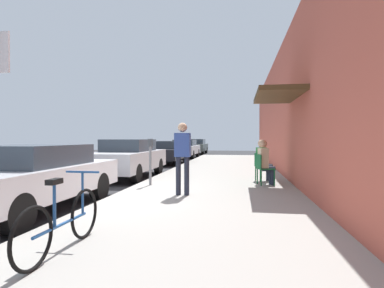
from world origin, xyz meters
TOP-DOWN VIEW (x-y plane):
  - ground_plane at (0.00, 0.00)m, footprint 60.00×60.00m
  - sidewalk_slab at (2.25, 2.00)m, footprint 4.50×32.00m
  - building_facade at (4.64, 2.00)m, footprint 1.40×32.00m
  - parked_car_0 at (-1.10, -1.57)m, footprint 1.80×4.40m
  - parked_car_1 at (-1.10, 3.78)m, footprint 1.80×4.40m
  - parked_car_2 at (-1.10, 10.12)m, footprint 1.80×4.40m
  - parked_car_3 at (-1.10, 15.50)m, footprint 1.80×4.40m
  - parked_car_4 at (-1.10, 21.68)m, footprint 1.80×4.40m
  - parking_meter at (0.45, 1.42)m, footprint 0.12×0.10m
  - bicycle_0 at (0.93, -3.78)m, footprint 0.46×1.71m
  - cafe_chair_0 at (3.64, 1.95)m, footprint 0.53×0.53m
  - seated_patron_0 at (3.70, 1.96)m, footprint 0.49×0.44m
  - cafe_chair_1 at (3.64, 2.72)m, footprint 0.56×0.56m
  - seated_patron_1 at (3.70, 2.74)m, footprint 0.51×0.47m
  - pedestrian_standing at (1.65, 0.03)m, footprint 0.36×0.22m

SIDE VIEW (x-z plane):
  - ground_plane at x=0.00m, z-range 0.00..0.00m
  - sidewalk_slab at x=2.25m, z-range 0.00..0.12m
  - bicycle_0 at x=0.93m, z-range 0.03..0.93m
  - cafe_chair_0 at x=3.64m, z-range 0.19..1.06m
  - cafe_chair_1 at x=3.64m, z-range 0.19..1.06m
  - parked_car_2 at x=-1.10m, z-range 0.04..1.34m
  - parked_car_0 at x=-1.10m, z-range 0.04..1.36m
  - parked_car_3 at x=-1.10m, z-range 0.03..1.39m
  - parked_car_4 at x=-1.10m, z-range 0.03..1.42m
  - parked_car_1 at x=-1.10m, z-range 0.03..1.45m
  - seated_patron_0 at x=3.70m, z-range 0.17..1.46m
  - seated_patron_1 at x=3.70m, z-range 0.17..1.46m
  - parking_meter at x=0.45m, z-range 0.23..1.55m
  - pedestrian_standing at x=1.65m, z-range 0.27..1.97m
  - building_facade at x=4.64m, z-range 0.00..4.96m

